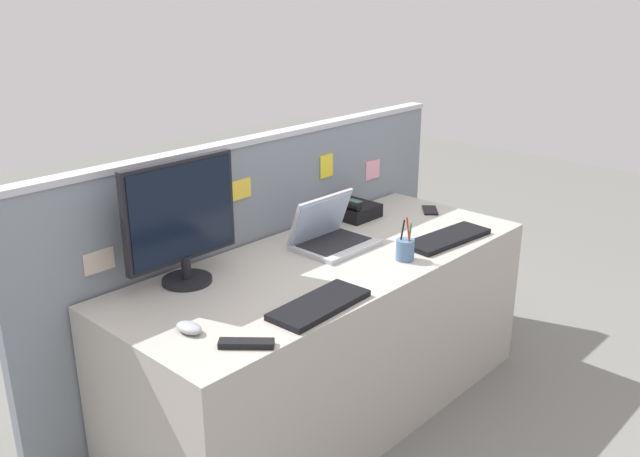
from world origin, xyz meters
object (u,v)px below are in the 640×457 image
at_px(keyboard_spare, 447,238).
at_px(cell_phone_black_slab, 430,210).
at_px(pen_cup, 405,249).
at_px(desktop_monitor, 181,218).
at_px(computer_mouse_right_hand, 189,328).
at_px(desk_phone, 353,210).
at_px(laptop, 330,234).
at_px(tv_remote, 246,344).
at_px(keyboard_main, 319,305).

relative_size(keyboard_spare, cell_phone_black_slab, 3.22).
distance_m(pen_cup, cell_phone_black_slab, 0.65).
height_order(desktop_monitor, computer_mouse_right_hand, desktop_monitor).
bearing_deg(pen_cup, keyboard_spare, -0.92).
relative_size(keyboard_spare, computer_mouse_right_hand, 4.28).
relative_size(pen_cup, cell_phone_black_slab, 1.39).
height_order(desk_phone, keyboard_spare, desk_phone).
xyz_separation_m(laptop, keyboard_spare, (0.39, -0.33, -0.04)).
relative_size(desktop_monitor, computer_mouse_right_hand, 4.67).
height_order(laptop, cell_phone_black_slab, laptop).
height_order(keyboard_spare, computer_mouse_right_hand, computer_mouse_right_hand).
relative_size(desktop_monitor, pen_cup, 2.54).
bearing_deg(tv_remote, computer_mouse_right_hand, 65.94).
distance_m(desktop_monitor, keyboard_spare, 1.16).
bearing_deg(keyboard_main, laptop, 36.23).
bearing_deg(tv_remote, cell_phone_black_slab, -28.83).
bearing_deg(tv_remote, desk_phone, -16.05).
xyz_separation_m(desk_phone, cell_phone_black_slab, (0.32, -0.22, -0.03)).
bearing_deg(desk_phone, cell_phone_black_slab, -34.03).
distance_m(laptop, tv_remote, 0.90).
bearing_deg(tv_remote, pen_cup, -37.88).
bearing_deg(pen_cup, cell_phone_black_slab, 25.40).
bearing_deg(cell_phone_black_slab, tv_remote, -117.45).
relative_size(laptop, keyboard_spare, 0.77).
xyz_separation_m(desktop_monitor, pen_cup, (0.73, -0.47, -0.21)).
bearing_deg(desk_phone, laptop, -154.29).
xyz_separation_m(desktop_monitor, cell_phone_black_slab, (1.32, -0.19, -0.25)).
bearing_deg(tv_remote, desktop_monitor, 30.81).
bearing_deg(computer_mouse_right_hand, desktop_monitor, 49.95).
distance_m(cell_phone_black_slab, tv_remote, 1.52).
height_order(laptop, pen_cup, laptop).
height_order(cell_phone_black_slab, tv_remote, tv_remote).
bearing_deg(computer_mouse_right_hand, keyboard_main, -29.24).
distance_m(laptop, keyboard_spare, 0.51).
relative_size(keyboard_main, pen_cup, 2.06).
relative_size(computer_mouse_right_hand, tv_remote, 0.59).
bearing_deg(computer_mouse_right_hand, laptop, 7.14).
bearing_deg(keyboard_spare, computer_mouse_right_hand, 179.09).
bearing_deg(desktop_monitor, desk_phone, 1.63).
xyz_separation_m(keyboard_main, computer_mouse_right_hand, (-0.41, 0.18, 0.01)).
bearing_deg(pen_cup, desk_phone, 61.86).
distance_m(computer_mouse_right_hand, pen_cup, 0.97).
xyz_separation_m(keyboard_main, keyboard_spare, (0.85, 0.04, 0.00)).
distance_m(laptop, pen_cup, 0.34).
height_order(desktop_monitor, desk_phone, desktop_monitor).
distance_m(laptop, computer_mouse_right_hand, 0.89).
distance_m(desktop_monitor, computer_mouse_right_hand, 0.47).
relative_size(pen_cup, tv_remote, 1.08).
xyz_separation_m(laptop, computer_mouse_right_hand, (-0.87, -0.19, -0.04)).
xyz_separation_m(desktop_monitor, computer_mouse_right_hand, (-0.23, -0.33, -0.24)).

